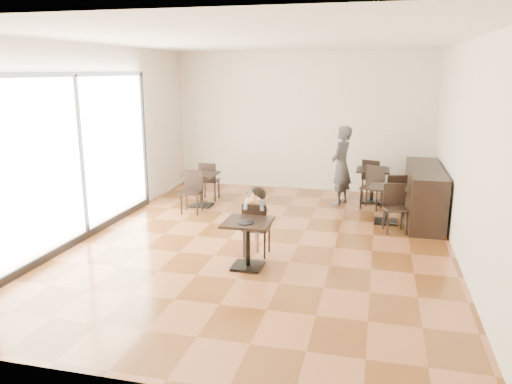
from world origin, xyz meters
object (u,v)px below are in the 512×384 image
(cafe_table_mid, at_px, (387,205))
(adult_patron, at_px, (341,165))
(child_table, at_px, (248,245))
(chair_left_b, at_px, (191,192))
(chair_left_a, at_px, (210,181))
(chair_mid_a, at_px, (394,194))
(child_chair, at_px, (257,228))
(cafe_table_left, at_px, (201,190))
(chair_back_a, at_px, (373,178))
(child, at_px, (257,221))
(cafe_table_back, at_px, (372,186))
(chair_back_b, at_px, (372,188))
(chair_mid_b, at_px, (396,209))

(cafe_table_mid, bearing_deg, adult_patron, 128.93)
(child_table, bearing_deg, adult_patron, 75.69)
(chair_left_b, bearing_deg, chair_left_a, 86.77)
(adult_patron, relative_size, chair_mid_a, 1.99)
(adult_patron, bearing_deg, cafe_table_mid, 56.88)
(child_chair, relative_size, cafe_table_left, 1.20)
(chair_mid_a, relative_size, chair_left_a, 0.99)
(chair_back_a, bearing_deg, child_chair, 85.96)
(chair_mid_a, bearing_deg, child, 40.41)
(child_chair, bearing_deg, cafe_table_back, -114.23)
(adult_patron, relative_size, chair_left_b, 1.97)
(chair_back_b, bearing_deg, chair_left_a, -160.78)
(adult_patron, relative_size, cafe_table_mid, 2.39)
(chair_mid_a, bearing_deg, cafe_table_back, -77.11)
(adult_patron, relative_size, chair_back_a, 1.90)
(chair_mid_b, height_order, chair_back_b, chair_back_b)
(cafe_table_back, relative_size, chair_mid_b, 0.87)
(child_table, bearing_deg, chair_mid_a, 57.70)
(child, xyz_separation_m, cafe_table_back, (1.65, 3.66, -0.17))
(child_chair, bearing_deg, child, -0.00)
(cafe_table_back, relative_size, chair_mid_a, 0.87)
(child_table, bearing_deg, cafe_table_left, 120.76)
(cafe_table_back, xyz_separation_m, chair_left_b, (-3.45, -1.73, 0.06))
(chair_left_b, bearing_deg, child_chair, -50.19)
(chair_mid_b, distance_m, chair_back_b, 1.53)
(cafe_table_back, distance_m, chair_mid_b, 2.06)
(child_table, bearing_deg, chair_left_a, 116.74)
(adult_patron, bearing_deg, cafe_table_left, -54.68)
(cafe_table_left, distance_m, cafe_table_back, 3.65)
(child, distance_m, chair_mid_b, 2.65)
(child, bearing_deg, chair_mid_a, 52.80)
(child_chair, relative_size, cafe_table_back, 1.16)
(cafe_table_mid, height_order, chair_mid_b, chair_mid_b)
(child_chair, bearing_deg, child_table, 90.00)
(chair_back_b, bearing_deg, chair_left_b, -143.23)
(child, bearing_deg, adult_patron, 73.47)
(chair_left_a, bearing_deg, chair_mid_b, 157.06)
(chair_mid_b, bearing_deg, cafe_table_mid, 91.90)
(chair_mid_b, bearing_deg, chair_mid_a, 77.61)
(chair_left_b, bearing_deg, chair_mid_b, -7.52)
(cafe_table_mid, bearing_deg, chair_left_b, -176.05)
(cafe_table_back, bearing_deg, adult_patron, -155.22)
(child_chair, distance_m, adult_patron, 3.53)
(child_table, distance_m, adult_patron, 4.06)
(adult_patron, xyz_separation_m, chair_left_b, (-2.80, -1.43, -0.41))
(cafe_table_left, xyz_separation_m, chair_left_a, (0.00, 0.55, 0.07))
(child, distance_m, cafe_table_left, 3.07)
(cafe_table_left, bearing_deg, chair_mid_a, 3.81)
(chair_left_a, distance_m, chair_back_a, 3.61)
(child, xyz_separation_m, cafe_table_mid, (1.94, 2.19, -0.18))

